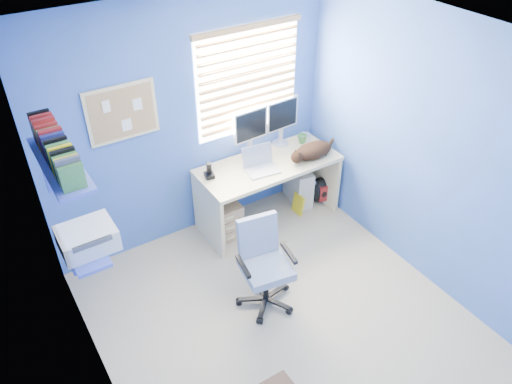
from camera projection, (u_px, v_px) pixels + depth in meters
floor at (281, 318)px, 4.48m from camera, size 3.00×3.20×0.00m
ceiling at (293, 46)px, 3.01m from camera, size 3.00×3.20×0.00m
wall_back at (191, 123)px, 4.84m from camera, size 3.00×0.01×2.50m
wall_front at (458, 364)px, 2.66m from camera, size 3.00×0.01×2.50m
wall_left at (88, 288)px, 3.10m from camera, size 0.01×3.20×2.50m
wall_right at (424, 153)px, 4.40m from camera, size 0.01×3.20×2.50m
desk at (268, 192)px, 5.42m from camera, size 1.51×0.65×0.74m
laptop at (262, 162)px, 5.03m from camera, size 0.36×0.30×0.22m
monitor_left at (250, 133)px, 5.18m from camera, size 0.41×0.14×0.54m
monitor_right at (281, 122)px, 5.37m from camera, size 0.41×0.15×0.54m
phone at (209, 170)px, 4.95m from camera, size 0.11×0.13×0.17m
mug at (302, 139)px, 5.52m from camera, size 0.10×0.09×0.10m
cd_spindle at (305, 137)px, 5.58m from camera, size 0.13×0.13×0.07m
cat at (313, 150)px, 5.26m from camera, size 0.48×0.29×0.16m
tower_pc at (298, 184)px, 5.79m from camera, size 0.27×0.47×0.45m
drawer_boxes at (224, 221)px, 5.29m from camera, size 0.35×0.28×0.41m
yellow_book at (298, 204)px, 5.66m from camera, size 0.03×0.17×0.24m
backpack at (321, 189)px, 5.81m from camera, size 0.32×0.26×0.33m
office_chair at (264, 274)px, 4.48m from camera, size 0.57×0.57×0.86m
window_blinds at (249, 81)px, 4.93m from camera, size 1.15×0.05×1.10m
corkboard at (122, 113)px, 4.37m from camera, size 0.64×0.02×0.52m
wall_shelves at (71, 197)px, 3.57m from camera, size 0.42×0.90×1.05m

